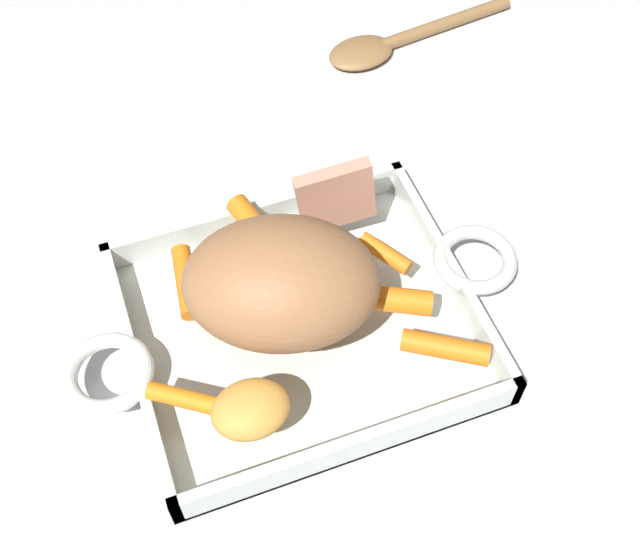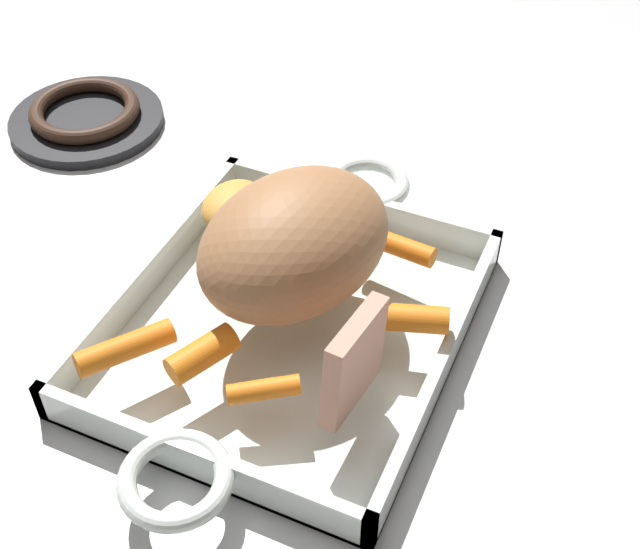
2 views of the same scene
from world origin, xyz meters
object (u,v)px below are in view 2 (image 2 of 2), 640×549
(baby_carrot_center_right, at_px, (125,348))
(baby_carrot_northwest, at_px, (284,193))
(potato_golden_large, at_px, (234,206))
(baby_carrot_northeast, at_px, (264,389))
(stove_burner_rear, at_px, (86,116))
(roasting_dish, at_px, (288,323))
(baby_carrot_long, at_px, (405,318))
(pork_roast, at_px, (288,241))
(roast_slice_thin, at_px, (354,362))
(baby_carrot_short, at_px, (202,354))
(baby_carrot_southwest, at_px, (394,245))

(baby_carrot_center_right, xyz_separation_m, baby_carrot_northwest, (0.20, -0.03, -0.00))
(baby_carrot_center_right, xyz_separation_m, potato_golden_large, (0.16, 0.00, 0.01))
(baby_carrot_northeast, distance_m, stove_burner_rear, 0.42)
(potato_golden_large, distance_m, stove_burner_rear, 0.25)
(roasting_dish, relative_size, baby_carrot_long, 6.35)
(pork_roast, distance_m, roast_slice_thin, 0.11)
(pork_roast, distance_m, baby_carrot_center_right, 0.14)
(roast_slice_thin, distance_m, stove_burner_rear, 0.45)
(roast_slice_thin, xyz_separation_m, potato_golden_large, (0.13, 0.16, -0.02))
(baby_carrot_long, bearing_deg, roast_slice_thin, 170.97)
(baby_carrot_short, xyz_separation_m, potato_golden_large, (0.14, 0.05, 0.00))
(roast_slice_thin, bearing_deg, baby_carrot_short, 99.81)
(roast_slice_thin, xyz_separation_m, baby_carrot_northeast, (-0.03, 0.05, -0.03))
(baby_carrot_northeast, distance_m, baby_carrot_long, 0.12)
(pork_roast, distance_m, baby_carrot_northwest, 0.11)
(roast_slice_thin, height_order, baby_carrot_southwest, roast_slice_thin)
(baby_carrot_short, relative_size, baby_carrot_northeast, 1.03)
(baby_carrot_long, distance_m, stove_burner_rear, 0.43)
(baby_carrot_center_right, bearing_deg, baby_carrot_southwest, -36.92)
(baby_carrot_center_right, distance_m, baby_carrot_northwest, 0.20)
(baby_carrot_long, relative_size, potato_golden_large, 1.04)
(baby_carrot_southwest, xyz_separation_m, potato_golden_large, (-0.02, 0.13, 0.01))
(baby_carrot_short, bearing_deg, baby_carrot_northeast, -98.67)
(baby_carrot_long, bearing_deg, baby_carrot_short, 127.52)
(roast_slice_thin, xyz_separation_m, stove_burner_rear, (0.23, 0.38, -0.06))
(baby_carrot_center_right, height_order, baby_carrot_northwest, baby_carrot_center_right)
(roast_slice_thin, height_order, baby_carrot_long, roast_slice_thin)
(baby_carrot_northeast, relative_size, potato_golden_large, 0.81)
(baby_carrot_short, relative_size, baby_carrot_northwest, 0.70)
(baby_carrot_short, bearing_deg, roast_slice_thin, -80.19)
(pork_roast, relative_size, stove_burner_rear, 1.02)
(baby_carrot_center_right, xyz_separation_m, baby_carrot_southwest, (0.18, -0.13, -0.00))
(baby_carrot_short, height_order, potato_golden_large, potato_golden_large)
(roasting_dish, xyz_separation_m, baby_carrot_northwest, (0.10, 0.05, 0.03))
(roast_slice_thin, bearing_deg, potato_golden_large, 50.99)
(roasting_dish, height_order, potato_golden_large, potato_golden_large)
(baby_carrot_northwest, bearing_deg, roast_slice_thin, -141.80)
(potato_golden_large, bearing_deg, baby_carrot_short, -160.07)
(roasting_dish, bearing_deg, baby_carrot_long, -83.40)
(baby_carrot_short, height_order, baby_carrot_northeast, baby_carrot_short)
(baby_carrot_northeast, xyz_separation_m, baby_carrot_long, (0.10, -0.06, 0.00))
(pork_roast, xyz_separation_m, stove_burner_rear, (0.16, 0.30, -0.07))
(baby_carrot_northeast, height_order, baby_carrot_southwest, baby_carrot_southwest)
(roast_slice_thin, distance_m, baby_carrot_southwest, 0.15)
(roasting_dish, height_order, baby_carrot_southwest, baby_carrot_southwest)
(roasting_dish, relative_size, baby_carrot_short, 7.93)
(roasting_dish, relative_size, baby_carrot_center_right, 5.73)
(stove_burner_rear, bearing_deg, baby_carrot_center_right, -139.45)
(roasting_dish, relative_size, potato_golden_large, 6.57)
(baby_carrot_center_right, relative_size, baby_carrot_northwest, 0.97)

